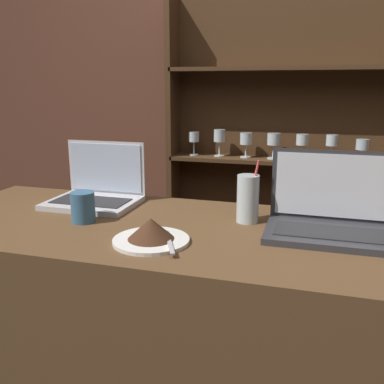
% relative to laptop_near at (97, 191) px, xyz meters
% --- Properties ---
extents(bar_counter, '(1.82, 0.62, 1.00)m').
position_rel_laptop_near_xyz_m(bar_counter, '(0.45, -0.17, -0.55)').
color(bar_counter, brown).
rests_on(bar_counter, ground_plane).
extents(back_wall, '(7.00, 0.06, 2.70)m').
position_rel_laptop_near_xyz_m(back_wall, '(0.45, 1.06, 0.30)').
color(back_wall, brown).
rests_on(back_wall, ground_plane).
extents(back_shelf, '(1.27, 0.18, 1.86)m').
position_rel_laptop_near_xyz_m(back_shelf, '(0.59, 0.98, -0.08)').
color(back_shelf, '#472D19').
rests_on(back_shelf, ground_plane).
extents(laptop_near, '(0.30, 0.23, 0.21)m').
position_rel_laptop_near_xyz_m(laptop_near, '(0.00, 0.00, 0.00)').
color(laptop_near, silver).
rests_on(laptop_near, bar_counter).
extents(laptop_far, '(0.34, 0.22, 0.22)m').
position_rel_laptop_near_xyz_m(laptop_far, '(0.78, -0.10, 0.00)').
color(laptop_far, '#333338').
rests_on(laptop_far, bar_counter).
extents(cake_plate, '(0.20, 0.20, 0.07)m').
position_rel_laptop_near_xyz_m(cake_plate, '(0.33, -0.31, -0.02)').
color(cake_plate, white).
rests_on(cake_plate, bar_counter).
extents(water_glass, '(0.07, 0.07, 0.19)m').
position_rel_laptop_near_xyz_m(water_glass, '(0.54, -0.06, 0.03)').
color(water_glass, silver).
rests_on(water_glass, bar_counter).
extents(coffee_cup, '(0.07, 0.07, 0.09)m').
position_rel_laptop_near_xyz_m(coffee_cup, '(0.06, -0.21, 0.00)').
color(coffee_cup, '#38668C').
rests_on(coffee_cup, bar_counter).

